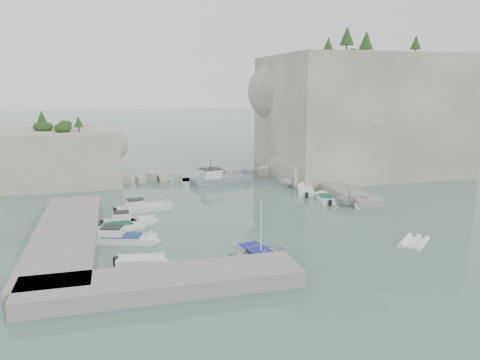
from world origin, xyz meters
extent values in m
plane|color=slate|center=(0.00, 0.00, 0.00)|extent=(400.00, 400.00, 0.00)
cube|color=beige|center=(23.00, 23.00, 8.50)|extent=(26.00, 22.00, 17.00)
cube|color=beige|center=(13.00, 18.00, 1.25)|extent=(8.00, 10.00, 2.50)
cube|color=beige|center=(-20.00, 25.00, 3.50)|extent=(16.00, 14.00, 7.00)
cube|color=#9E9689|center=(-17.00, -1.00, 0.55)|extent=(5.00, 24.00, 1.10)
cube|color=#9E9689|center=(-10.00, -12.50, 0.55)|extent=(18.00, 4.00, 1.10)
cube|color=#9E9689|center=(13.50, 10.00, 0.40)|extent=(3.00, 16.00, 0.80)
cube|color=beige|center=(-1.00, 22.00, 0.70)|extent=(28.00, 3.00, 1.40)
imported|color=white|center=(-2.26, -8.57, 0.00)|extent=(5.38, 4.36, 0.98)
imported|color=silver|center=(11.92, 3.62, 0.00)|extent=(4.28, 3.85, 2.00)
imported|color=silver|center=(9.31, 14.29, 0.00)|extent=(4.69, 2.70, 1.70)
cylinder|color=white|center=(-2.26, -8.57, 2.59)|extent=(0.10, 0.10, 4.20)
cone|color=#1E4219|center=(18.00, 18.00, 19.27)|extent=(1.96, 1.96, 2.45)
cone|color=#1E4219|center=(26.00, 27.00, 19.60)|extent=(2.24, 2.24, 2.80)
cone|color=#1E4219|center=(30.00, 20.00, 18.82)|extent=(1.57, 1.57, 1.96)
cone|color=#1E4219|center=(21.00, 30.00, 19.08)|extent=(1.79, 1.79, 2.24)
cone|color=#1E4219|center=(-22.00, 27.00, 8.62)|extent=(1.40, 1.40, 1.75)
cone|color=#1E4219|center=(-17.00, 22.00, 8.30)|extent=(1.12, 1.12, 1.40)
camera|label=1|loc=(-12.59, -40.96, 13.19)|focal=35.00mm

